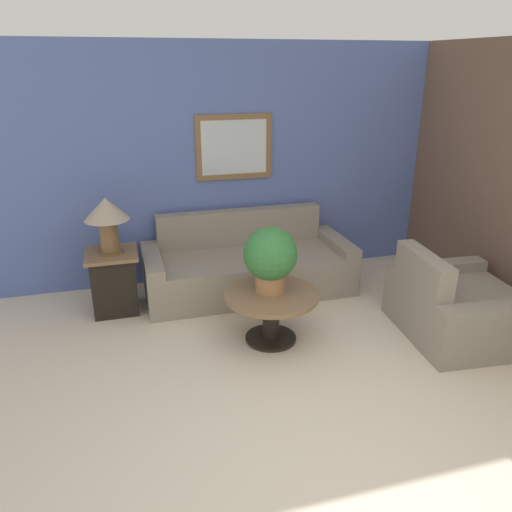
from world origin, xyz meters
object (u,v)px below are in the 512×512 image
armchair (457,308)px  side_table (114,281)px  coffee_table (271,306)px  couch_main (248,267)px  table_lamp (107,215)px  potted_plant_on_table (270,257)px

armchair → side_table: (-3.03, 1.36, 0.05)m
coffee_table → side_table: bearing=143.5°
coffee_table → side_table: (-1.35, 0.99, -0.02)m
armchair → coffee_table: (-1.68, 0.36, 0.07)m
couch_main → side_table: bearing=-175.4°
armchair → table_lamp: table_lamp is taller
armchair → coffee_table: armchair is taller
table_lamp → couch_main: bearing=4.6°
side_table → potted_plant_on_table: size_ratio=1.06×
side_table → table_lamp: size_ratio=1.14×
coffee_table → potted_plant_on_table: 0.46m
couch_main → coffee_table: (-0.08, -1.11, 0.07)m
coffee_table → potted_plant_on_table: (0.00, 0.05, 0.46)m
potted_plant_on_table → couch_main: bearing=86.1°
side_table → potted_plant_on_table: (1.35, -0.95, 0.48)m
couch_main → armchair: bearing=-42.5°
couch_main → potted_plant_on_table: bearing=-93.9°
armchair → potted_plant_on_table: bearing=81.2°
couch_main → armchair: 2.18m
side_table → table_lamp: (0.00, 0.00, 0.69)m
couch_main → potted_plant_on_table: size_ratio=3.78×
armchair → table_lamp: (-3.03, 1.36, 0.74)m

